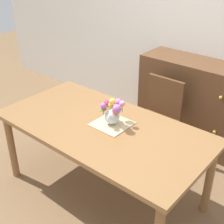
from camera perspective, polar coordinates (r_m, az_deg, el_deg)
The scene contains 7 objects.
ground_plane at distance 3.12m, azimuth -1.56°, elevation -14.19°, with size 12.00×12.00×0.00m, color brown.
back_wall at distance 3.71m, azimuth 15.48°, elevation 16.46°, with size 7.00×0.10×2.80m, color silver.
dining_table at distance 2.71m, azimuth -1.74°, elevation -3.86°, with size 1.86×0.96×0.74m.
chair_far at distance 3.33m, azimuth 8.44°, elevation -0.44°, with size 0.42×0.42×0.90m.
dresser at distance 3.65m, azimuth 15.72°, elevation 1.17°, with size 1.40×0.47×1.00m.
placemat at distance 2.68m, azimuth 0.00°, elevation -2.18°, with size 0.30×0.30×0.01m, color #CCB789.
flower_vase at distance 2.63m, azimuth 0.16°, elevation 0.09°, with size 0.23×0.23×0.23m.
Camera 1 is at (1.54, -1.70, 2.12)m, focal length 50.02 mm.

